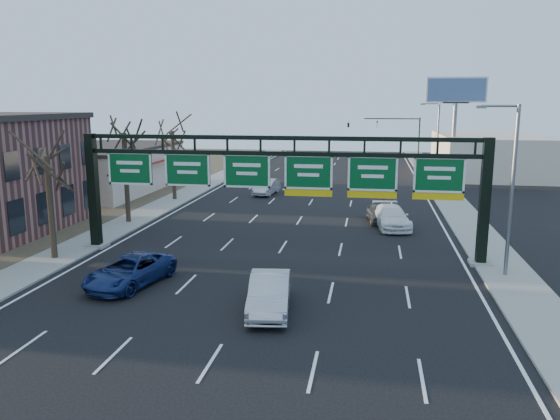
% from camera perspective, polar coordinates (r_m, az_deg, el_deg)
% --- Properties ---
extents(ground, '(160.00, 160.00, 0.00)m').
position_cam_1_polar(ground, '(25.58, -3.36, -9.62)').
color(ground, black).
rests_on(ground, ground).
extents(sidewalk_left, '(3.00, 120.00, 0.12)m').
position_cam_1_polar(sidewalk_left, '(47.83, -13.02, 0.05)').
color(sidewalk_left, gray).
rests_on(sidewalk_left, ground).
extents(sidewalk_right, '(3.00, 120.00, 0.12)m').
position_cam_1_polar(sidewalk_right, '(44.83, 18.84, -1.01)').
color(sidewalk_right, gray).
rests_on(sidewalk_right, ground).
extents(dirt_strip_left, '(21.00, 120.00, 0.06)m').
position_cam_1_polar(dirt_strip_left, '(53.68, -25.14, 0.43)').
color(dirt_strip_left, '#473D2B').
rests_on(dirt_strip_left, ground).
extents(lane_markings, '(21.60, 120.00, 0.01)m').
position_cam_1_polar(lane_markings, '(44.56, 2.38, -0.55)').
color(lane_markings, white).
rests_on(lane_markings, ground).
extents(sign_gantry, '(24.60, 1.20, 7.20)m').
position_cam_1_polar(sign_gantry, '(32.04, 0.02, 3.21)').
color(sign_gantry, black).
rests_on(sign_gantry, ground).
extents(cream_strip, '(10.90, 18.40, 4.70)m').
position_cam_1_polar(cream_strip, '(59.19, -17.58, 4.17)').
color(cream_strip, beige).
rests_on(cream_strip, ground).
extents(building_right_distant, '(12.00, 20.00, 5.00)m').
position_cam_1_polar(building_right_distant, '(75.01, 20.84, 5.46)').
color(building_right_distant, beige).
rests_on(building_right_distant, ground).
extents(tree_gantry, '(3.60, 3.60, 8.48)m').
position_cam_1_polar(tree_gantry, '(33.71, -23.36, 6.95)').
color(tree_gantry, '#2D2319').
rests_on(tree_gantry, sidewalk_left).
extents(tree_mid, '(3.60, 3.60, 9.24)m').
position_cam_1_polar(tree_mid, '(42.42, -16.08, 9.12)').
color(tree_mid, '#2D2319').
rests_on(tree_mid, sidewalk_left).
extents(tree_far, '(3.60, 3.60, 8.86)m').
position_cam_1_polar(tree_far, '(51.64, -11.25, 9.23)').
color(tree_far, '#2D2319').
rests_on(tree_far, sidewalk_left).
extents(streetlight_near, '(2.15, 0.22, 9.00)m').
position_cam_1_polar(streetlight_near, '(30.38, 22.91, 2.75)').
color(streetlight_near, slate).
rests_on(streetlight_near, sidewalk_right).
extents(streetlight_far, '(2.15, 0.22, 9.00)m').
position_cam_1_polar(streetlight_far, '(63.80, 16.02, 7.19)').
color(streetlight_far, slate).
rests_on(streetlight_far, sidewalk_right).
extents(billboard_right, '(7.00, 0.50, 12.00)m').
position_cam_1_polar(billboard_right, '(68.93, 17.88, 10.67)').
color(billboard_right, slate).
rests_on(billboard_right, ground).
extents(traffic_signal_mast, '(10.16, 0.54, 7.00)m').
position_cam_1_polar(traffic_signal_mast, '(78.37, 9.87, 8.44)').
color(traffic_signal_mast, black).
rests_on(traffic_signal_mast, ground).
extents(car_blue_suv, '(3.59, 5.79, 1.50)m').
position_cam_1_polar(car_blue_suv, '(28.64, -15.40, -6.14)').
color(car_blue_suv, navy).
rests_on(car_blue_suv, ground).
extents(car_silver_sedan, '(2.33, 5.13, 1.63)m').
position_cam_1_polar(car_silver_sedan, '(24.31, -1.10, -8.69)').
color(car_silver_sedan, '#AFAEB3').
rests_on(car_silver_sedan, ground).
extents(car_white_wagon, '(3.11, 5.78, 1.59)m').
position_cam_1_polar(car_white_wagon, '(40.89, 11.54, -0.72)').
color(car_white_wagon, white).
rests_on(car_white_wagon, ground).
extents(car_grey_far, '(2.13, 4.16, 1.35)m').
position_cam_1_polar(car_grey_far, '(42.60, 10.27, -0.35)').
color(car_grey_far, '#3E4143').
rests_on(car_grey_far, ground).
extents(car_silver_distant, '(2.12, 4.75, 1.51)m').
position_cam_1_polar(car_silver_distant, '(54.52, -1.42, 2.43)').
color(car_silver_distant, silver).
rests_on(car_silver_distant, ground).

